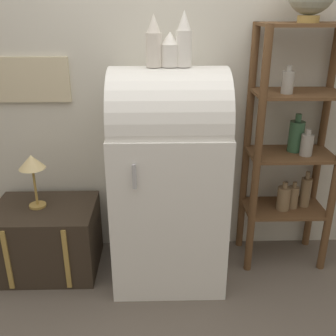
% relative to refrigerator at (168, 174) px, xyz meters
% --- Properties ---
extents(ground_plane, '(12.00, 12.00, 0.00)m').
position_rel_refrigerator_xyz_m(ground_plane, '(0.00, -0.22, -0.72)').
color(ground_plane, '#60564C').
extents(wall_back, '(7.00, 0.09, 2.70)m').
position_rel_refrigerator_xyz_m(wall_back, '(-0.00, 0.35, 0.63)').
color(wall_back, beige).
rests_on(wall_back, ground_plane).
extents(refrigerator, '(0.70, 0.69, 1.39)m').
position_rel_refrigerator_xyz_m(refrigerator, '(0.00, 0.00, 0.00)').
color(refrigerator, white).
rests_on(refrigerator, ground_plane).
extents(suitcase_trunk, '(0.67, 0.51, 0.47)m').
position_rel_refrigerator_xyz_m(suitcase_trunk, '(-0.83, 0.04, -0.48)').
color(suitcase_trunk, '#33281E').
rests_on(suitcase_trunk, ground_plane).
extents(shelf_unit, '(0.57, 0.35, 1.62)m').
position_rel_refrigerator_xyz_m(shelf_unit, '(0.82, 0.13, 0.15)').
color(shelf_unit, brown).
rests_on(shelf_unit, ground_plane).
extents(vase_left, '(0.09, 0.09, 0.28)m').
position_rel_refrigerator_xyz_m(vase_left, '(-0.08, -0.02, 0.80)').
color(vase_left, silver).
rests_on(vase_left, refrigerator).
extents(vase_center, '(0.11, 0.11, 0.19)m').
position_rel_refrigerator_xyz_m(vase_center, '(0.01, -0.00, 0.76)').
color(vase_center, white).
rests_on(vase_center, refrigerator).
extents(vase_right, '(0.09, 0.09, 0.30)m').
position_rel_refrigerator_xyz_m(vase_right, '(0.09, -0.01, 0.81)').
color(vase_right, white).
rests_on(vase_right, refrigerator).
extents(desk_lamp, '(0.17, 0.17, 0.36)m').
position_rel_refrigerator_xyz_m(desk_lamp, '(-0.87, 0.06, 0.05)').
color(desk_lamp, '#AD8942').
rests_on(desk_lamp, suitcase_trunk).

